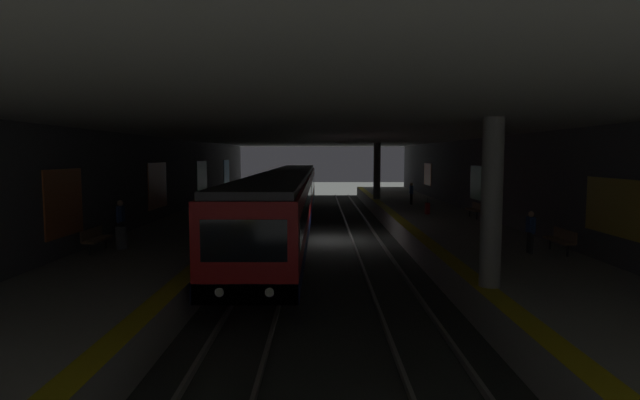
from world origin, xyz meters
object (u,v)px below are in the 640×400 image
(bench_left_near, at_px, (561,239))
(suitcase_rolling, at_px, (427,208))
(bench_right_near, at_px, (95,238))
(bench_right_mid, at_px, (221,192))
(pillar_far, at_px, (377,171))
(trash_bin, at_px, (122,238))
(metro_train, at_px, (288,197))
(person_standing_far, at_px, (411,193))
(pillar_near, at_px, (492,203))
(bench_left_mid, at_px, (475,209))
(person_walking_mid, at_px, (531,231))
(person_waiting_near, at_px, (121,219))

(bench_left_near, relative_size, suitcase_rolling, 1.71)
(bench_right_near, bearing_deg, bench_right_mid, 0.00)
(pillar_far, distance_m, trash_bin, 25.19)
(metro_train, bearing_deg, pillar_far, -33.07)
(person_standing_far, relative_size, suitcase_rolling, 1.58)
(pillar_near, bearing_deg, bench_left_near, -41.29)
(bench_left_mid, relative_size, trash_bin, 2.00)
(bench_right_mid, relative_size, person_walking_mid, 1.11)
(bench_left_mid, distance_m, suitcase_rolling, 2.99)
(metro_train, bearing_deg, person_walking_mid, -143.11)
(trash_bin, bearing_deg, suitcase_rolling, -50.77)
(person_waiting_near, height_order, trash_bin, person_waiting_near)
(bench_left_mid, height_order, person_walking_mid, person_walking_mid)
(bench_left_near, bearing_deg, person_standing_far, 6.82)
(person_waiting_near, xyz_separation_m, person_standing_far, (16.16, -14.68, -0.10))
(bench_right_near, distance_m, person_walking_mid, 15.94)
(bench_right_near, bearing_deg, person_walking_mid, -90.96)
(pillar_far, height_order, bench_right_mid, pillar_far)
(bench_left_near, height_order, trash_bin, bench_left_near)
(pillar_near, height_order, person_waiting_near, pillar_near)
(person_waiting_near, distance_m, person_walking_mid, 15.89)
(bench_left_mid, bearing_deg, bench_left_near, 180.00)
(bench_left_mid, relative_size, person_standing_far, 1.08)
(pillar_near, distance_m, suitcase_rolling, 17.27)
(bench_right_near, relative_size, person_standing_far, 1.08)
(pillar_near, height_order, bench_right_near, pillar_near)
(bench_right_mid, bearing_deg, metro_train, -150.50)
(bench_right_mid, height_order, person_standing_far, person_standing_far)
(bench_left_mid, xyz_separation_m, suitcase_rolling, (1.91, 2.29, -0.17))
(pillar_far, bearing_deg, bench_right_mid, 84.96)
(bench_right_near, height_order, trash_bin, bench_right_near)
(pillar_far, bearing_deg, metro_train, 146.93)
(bench_left_mid, xyz_separation_m, person_walking_mid, (-10.41, 1.14, 0.30))
(bench_left_near, height_order, bench_right_mid, same)
(bench_left_near, bearing_deg, bench_right_mid, 35.48)
(bench_left_near, distance_m, person_waiting_near, 17.02)
(metro_train, relative_size, person_standing_far, 23.05)
(bench_right_mid, bearing_deg, person_standing_far, -110.74)
(person_waiting_near, height_order, suitcase_rolling, person_waiting_near)
(pillar_near, height_order, bench_left_near, pillar_near)
(bench_right_mid, bearing_deg, pillar_near, -155.83)
(metro_train, distance_m, bench_left_near, 16.67)
(bench_left_near, height_order, bench_left_mid, same)
(bench_right_near, distance_m, person_waiting_near, 1.98)
(bench_left_near, distance_m, bench_right_mid, 29.41)
(person_walking_mid, distance_m, suitcase_rolling, 12.39)
(person_walking_mid, bearing_deg, pillar_far, 7.60)
(bench_right_near, xyz_separation_m, suitcase_rolling, (12.06, -14.78, -0.17))
(bench_left_mid, relative_size, bench_right_mid, 1.00)
(bench_left_near, height_order, person_waiting_near, person_waiting_near)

